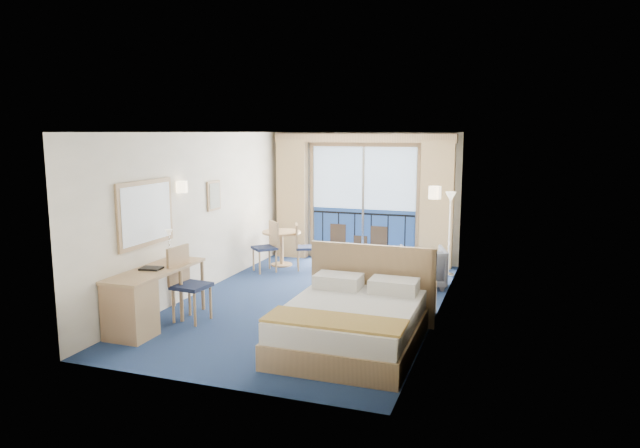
{
  "coord_description": "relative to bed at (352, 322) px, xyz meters",
  "views": [
    {
      "loc": [
        3.05,
        -8.32,
        2.7
      ],
      "look_at": [
        0.08,
        0.2,
        1.24
      ],
      "focal_mm": 32.0,
      "sensor_mm": 36.0,
      "label": 1
    }
  ],
  "objects": [
    {
      "name": "desk",
      "position": [
        -2.85,
        -0.55,
        0.13
      ],
      "size": [
        0.59,
        1.72,
        0.8
      ],
      "color": "tan",
      "rests_on": "ground"
    },
    {
      "name": "curtain_left",
      "position": [
        -2.71,
        4.7,
        0.96
      ],
      "size": [
        0.65,
        0.22,
        2.55
      ],
      "primitive_type": "cube",
      "color": "tan",
      "rests_on": "room_walls"
    },
    {
      "name": "room_walls",
      "position": [
        -1.16,
        1.63,
        1.46
      ],
      "size": [
        4.04,
        6.54,
        2.72
      ],
      "color": "beige",
      "rests_on": "ground"
    },
    {
      "name": "floor",
      "position": [
        -1.16,
        1.63,
        -0.32
      ],
      "size": [
        6.5,
        6.5,
        0.0
      ],
      "primitive_type": "plane",
      "color": "navy",
      "rests_on": "ground"
    },
    {
      "name": "sconce_right",
      "position": [
        0.78,
        1.48,
        1.53
      ],
      "size": [
        0.18,
        0.18,
        0.18
      ],
      "primitive_type": "cylinder",
      "color": "#FFE3B2",
      "rests_on": "room_walls"
    },
    {
      "name": "wall_print",
      "position": [
        -3.13,
        2.08,
        1.28
      ],
      "size": [
        0.04,
        0.42,
        0.52
      ],
      "color": "tan",
      "rests_on": "room_walls"
    },
    {
      "name": "floor_lamp",
      "position": [
        0.72,
        4.11,
        0.89
      ],
      "size": [
        0.22,
        0.22,
        1.6
      ],
      "color": "silver",
      "rests_on": "ground"
    },
    {
      "name": "desk_chair",
      "position": [
        -2.55,
        0.2,
        0.29
      ],
      "size": [
        0.52,
        0.51,
        1.08
      ],
      "rotation": [
        0.0,
        0.0,
        1.48
      ],
      "color": "#1D2543",
      "rests_on": "ground"
    },
    {
      "name": "desk_lamp",
      "position": [
        -2.96,
        0.42,
        0.83
      ],
      "size": [
        0.12,
        0.12,
        0.45
      ],
      "color": "silver",
      "rests_on": "desk"
    },
    {
      "name": "folder",
      "position": [
        -2.89,
        -0.13,
        0.5
      ],
      "size": [
        0.32,
        0.26,
        0.03
      ],
      "primitive_type": "cube",
      "rotation": [
        0.0,
        0.0,
        0.14
      ],
      "color": "black",
      "rests_on": "desk"
    },
    {
      "name": "pelmet",
      "position": [
        -1.16,
        4.73,
        2.26
      ],
      "size": [
        3.8,
        0.25,
        0.18
      ],
      "primitive_type": "cube",
      "color": "tan",
      "rests_on": "room_walls"
    },
    {
      "name": "bed",
      "position": [
        0.0,
        0.0,
        0.0
      ],
      "size": [
        1.8,
        2.14,
        1.13
      ],
      "color": "tan",
      "rests_on": "ground"
    },
    {
      "name": "armchair",
      "position": [
        0.39,
        3.15,
        0.04
      ],
      "size": [
        0.95,
        0.96,
        0.71
      ],
      "primitive_type": "imported",
      "rotation": [
        0.0,
        0.0,
        3.43
      ],
      "color": "#41474F",
      "rests_on": "ground"
    },
    {
      "name": "balcony_door",
      "position": [
        -1.16,
        4.85,
        0.82
      ],
      "size": [
        2.36,
        0.03,
        2.52
      ],
      "color": "navy",
      "rests_on": "room_walls"
    },
    {
      "name": "round_table",
      "position": [
        -2.6,
        3.83,
        0.22
      ],
      "size": [
        0.79,
        0.79,
        0.71
      ],
      "color": "tan",
      "rests_on": "ground"
    },
    {
      "name": "nightstand",
      "position": [
        0.63,
        1.56,
        -0.07
      ],
      "size": [
        0.38,
        0.36,
        0.49
      ],
      "primitive_type": "cube",
      "color": "tan",
      "rests_on": "ground"
    },
    {
      "name": "curtain_right",
      "position": [
        0.39,
        4.7,
        0.96
      ],
      "size": [
        0.65,
        0.22,
        2.55
      ],
      "primitive_type": "cube",
      "color": "tan",
      "rests_on": "room_walls"
    },
    {
      "name": "table_chair_a",
      "position": [
        -2.08,
        3.64,
        0.2
      ],
      "size": [
        0.52,
        0.52,
        0.91
      ],
      "rotation": [
        0.0,
        0.0,
        1.98
      ],
      "color": "#1D2543",
      "rests_on": "ground"
    },
    {
      "name": "sconce_left",
      "position": [
        -3.1,
        1.03,
        1.53
      ],
      "size": [
        0.18,
        0.18,
        0.18
      ],
      "primitive_type": "cylinder",
      "color": "#FFE3B2",
      "rests_on": "room_walls"
    },
    {
      "name": "mirror",
      "position": [
        -3.13,
        0.13,
        1.23
      ],
      "size": [
        0.05,
        1.25,
        0.95
      ],
      "color": "tan",
      "rests_on": "room_walls"
    },
    {
      "name": "phone",
      "position": [
        0.61,
        1.61,
        0.21
      ],
      "size": [
        0.17,
        0.14,
        0.07
      ],
      "primitive_type": "cube",
      "rotation": [
        0.0,
        0.0,
        -0.08
      ],
      "color": "silver",
      "rests_on": "nightstand"
    },
    {
      "name": "table_chair_b",
      "position": [
        -2.65,
        3.29,
        0.24
      ],
      "size": [
        0.6,
        0.6,
        0.98
      ],
      "rotation": [
        0.0,
        0.0,
        -0.76
      ],
      "color": "#1D2543",
      "rests_on": "ground"
    }
  ]
}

